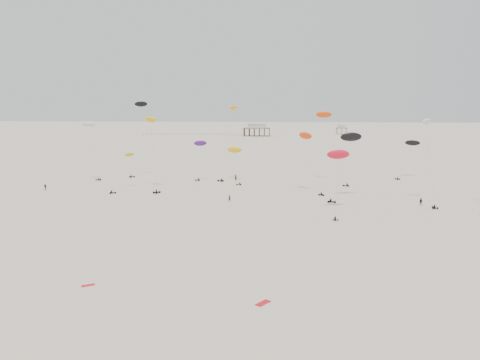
# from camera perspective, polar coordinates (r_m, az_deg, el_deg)

# --- Properties ---
(ground_plane) EXTENTS (900.00, 900.00, 0.00)m
(ground_plane) POSITION_cam_1_polar(r_m,az_deg,el_deg) (223.13, 2.56, 2.81)
(ground_plane) COLOR beige
(pavilion_main) EXTENTS (21.00, 13.00, 9.80)m
(pavilion_main) POSITION_cam_1_polar(r_m,az_deg,el_deg) (372.62, 2.06, 6.03)
(pavilion_main) COLOR brown
(pavilion_main) RESTS_ON ground
(pavilion_small) EXTENTS (9.00, 7.00, 8.00)m
(pavilion_small) POSITION_cam_1_polar(r_m,az_deg,el_deg) (405.22, 12.28, 5.98)
(pavilion_small) COLOR brown
(pavilion_small) RESTS_ON ground
(pier_fence) EXTENTS (80.20, 0.20, 1.50)m
(pier_fence) POSITION_cam_1_polar(r_m,az_deg,el_deg) (379.16, -5.85, 5.52)
(pier_fence) COLOR black
(pier_fence) RESTS_ON ground
(rig_0) EXTENTS (4.06, 15.01, 22.44)m
(rig_0) POSITION_cam_1_polar(r_m,az_deg,el_deg) (127.96, 22.04, 3.87)
(rig_0) COLOR black
(rig_0) RESTS_ON ground
(rig_2) EXTENTS (5.90, 8.10, 26.04)m
(rig_2) POSITION_cam_1_polar(r_m,az_deg,el_deg) (166.41, -12.23, 7.07)
(rig_2) COLOR black
(rig_2) RESTS_ON ground
(rig_3) EXTENTS (7.91, 12.21, 17.98)m
(rig_3) POSITION_cam_1_polar(r_m,az_deg,el_deg) (135.66, 8.23, 4.45)
(rig_3) COLOR black
(rig_3) RESTS_ON ground
(rig_4) EXTENTS (10.13, 10.63, 14.31)m
(rig_4) POSITION_cam_1_polar(r_m,az_deg,el_deg) (171.04, 20.06, 3.71)
(rig_4) COLOR black
(rig_4) RESTS_ON ground
(rig_5) EXTENTS (6.48, 3.82, 19.55)m
(rig_5) POSITION_cam_1_polar(r_m,az_deg,el_deg) (161.82, -17.78, 5.53)
(rig_5) COLOR black
(rig_5) RESTS_ON ground
(rig_6) EXTENTS (10.00, 15.16, 24.64)m
(rig_6) POSITION_cam_1_polar(r_m,az_deg,el_deg) (155.24, 10.55, 6.67)
(rig_6) COLOR black
(rig_6) RESTS_ON ground
(rig_7) EXTENTS (4.26, 13.13, 14.00)m
(rig_7) POSITION_cam_1_polar(r_m,az_deg,el_deg) (140.77, -14.18, 1.13)
(rig_7) COLOR black
(rig_7) RESTS_ON ground
(rig_8) EXTENTS (6.27, 10.06, 24.63)m
(rig_8) POSITION_cam_1_polar(r_m,az_deg,el_deg) (154.64, -1.42, 5.32)
(rig_8) COLOR black
(rig_8) RESTS_ON ground
(rig_9) EXTENTS (6.11, 13.53, 14.46)m
(rig_9) POSITION_cam_1_polar(r_m,az_deg,el_deg) (154.46, -0.62, 3.27)
(rig_9) COLOR black
(rig_9) RESTS_ON ground
(rig_10) EXTENTS (10.08, 12.50, 18.83)m
(rig_10) POSITION_cam_1_polar(r_m,az_deg,el_deg) (128.54, 13.09, 4.17)
(rig_10) COLOR black
(rig_10) RESTS_ON ground
(rig_11) EXTENTS (5.81, 15.18, 17.20)m
(rig_11) POSITION_cam_1_polar(r_m,az_deg,el_deg) (112.97, 11.85, 2.37)
(rig_11) COLOR black
(rig_11) RESTS_ON ground
(rig_12) EXTENTS (7.86, 13.23, 22.19)m
(rig_12) POSITION_cam_1_polar(r_m,az_deg,el_deg) (139.88, -10.68, 5.28)
(rig_12) COLOR black
(rig_12) RESTS_ON ground
(rig_13) EXTENTS (4.54, 4.00, 13.28)m
(rig_13) POSITION_cam_1_polar(r_m,az_deg,el_deg) (154.31, -4.93, 3.64)
(rig_13) COLOR black
(rig_13) RESTS_ON ground
(spectator_0) EXTENTS (0.84, 0.71, 1.96)m
(spectator_0) POSITION_cam_1_polar(r_m,az_deg,el_deg) (121.23, -1.29, -2.61)
(spectator_0) COLOR black
(spectator_0) RESTS_ON ground
(spectator_1) EXTENTS (1.22, 1.08, 2.15)m
(spectator_1) POSITION_cam_1_polar(r_m,az_deg,el_deg) (124.76, 21.17, -2.90)
(spectator_1) COLOR black
(spectator_1) RESTS_ON ground
(spectator_2) EXTENTS (1.38, 0.97, 2.11)m
(spectator_2) POSITION_cam_1_polar(r_m,az_deg,el_deg) (148.61, -22.64, -1.13)
(spectator_2) COLOR black
(spectator_2) RESTS_ON ground
(spectator_3) EXTENTS (1.00, 0.87, 2.32)m
(spectator_3) POSITION_cam_1_polar(r_m,az_deg,el_deg) (153.80, -0.52, -0.08)
(spectator_3) COLOR black
(spectator_3) RESTS_ON ground
(grounded_kite_a) EXTENTS (2.03, 2.30, 0.08)m
(grounded_kite_a) POSITION_cam_1_polar(r_m,az_deg,el_deg) (61.06, 2.82, -14.79)
(grounded_kite_a) COLOR red
(grounded_kite_a) RESTS_ON ground
(grounded_kite_b) EXTENTS (1.90, 1.55, 0.07)m
(grounded_kite_b) POSITION_cam_1_polar(r_m,az_deg,el_deg) (69.67, -18.03, -12.13)
(grounded_kite_b) COLOR red
(grounded_kite_b) RESTS_ON ground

